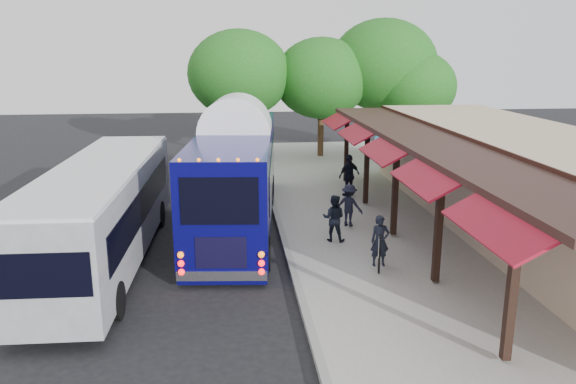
{
  "coord_description": "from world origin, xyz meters",
  "views": [
    {
      "loc": [
        -1.69,
        -13.72,
        6.35
      ],
      "look_at": [
        0.17,
        4.01,
        1.8
      ],
      "focal_mm": 35.0,
      "sensor_mm": 36.0,
      "label": 1
    }
  ],
  "objects_px": {
    "city_bus": "(103,209)",
    "sign_board": "(380,249)",
    "coach_bus": "(237,171)",
    "ped_d": "(349,205)",
    "ped_b": "(334,218)",
    "ped_c": "(349,175)",
    "ped_a": "(380,241)"
  },
  "relations": [
    {
      "from": "city_bus",
      "to": "sign_board",
      "type": "height_order",
      "value": "city_bus"
    },
    {
      "from": "city_bus",
      "to": "sign_board",
      "type": "xyz_separation_m",
      "value": [
        7.97,
        -2.22,
        -0.79
      ]
    },
    {
      "from": "ped_a",
      "to": "ped_c",
      "type": "relative_size",
      "value": 0.83
    },
    {
      "from": "city_bus",
      "to": "ped_d",
      "type": "distance_m",
      "value": 8.4
    },
    {
      "from": "ped_c",
      "to": "ped_d",
      "type": "bearing_deg",
      "value": 51.19
    },
    {
      "from": "city_bus",
      "to": "ped_b",
      "type": "relative_size",
      "value": 7.25
    },
    {
      "from": "coach_bus",
      "to": "sign_board",
      "type": "distance_m",
      "value": 6.84
    },
    {
      "from": "coach_bus",
      "to": "ped_d",
      "type": "height_order",
      "value": "coach_bus"
    },
    {
      "from": "ped_b",
      "to": "sign_board",
      "type": "xyz_separation_m",
      "value": [
        0.77,
        -2.92,
        -0.04
      ]
    },
    {
      "from": "ped_c",
      "to": "sign_board",
      "type": "bearing_deg",
      "value": 56.81
    },
    {
      "from": "ped_d",
      "to": "coach_bus",
      "type": "bearing_deg",
      "value": 16.29
    },
    {
      "from": "coach_bus",
      "to": "sign_board",
      "type": "bearing_deg",
      "value": -49.52
    },
    {
      "from": "ped_d",
      "to": "ped_c",
      "type": "bearing_deg",
      "value": -71.0
    },
    {
      "from": "coach_bus",
      "to": "ped_c",
      "type": "bearing_deg",
      "value": 38.18
    },
    {
      "from": "ped_b",
      "to": "ped_c",
      "type": "height_order",
      "value": "ped_c"
    },
    {
      "from": "ped_b",
      "to": "ped_c",
      "type": "relative_size",
      "value": 0.85
    },
    {
      "from": "ped_b",
      "to": "city_bus",
      "type": "bearing_deg",
      "value": 24.79
    },
    {
      "from": "city_bus",
      "to": "ped_b",
      "type": "bearing_deg",
      "value": 7.03
    },
    {
      "from": "ped_a",
      "to": "sign_board",
      "type": "height_order",
      "value": "ped_a"
    },
    {
      "from": "city_bus",
      "to": "ped_a",
      "type": "height_order",
      "value": "city_bus"
    },
    {
      "from": "ped_c",
      "to": "coach_bus",
      "type": "bearing_deg",
      "value": 6.05
    },
    {
      "from": "ped_b",
      "to": "ped_d",
      "type": "xyz_separation_m",
      "value": [
        0.85,
        1.55,
        -0.02
      ]
    },
    {
      "from": "coach_bus",
      "to": "ped_c",
      "type": "relative_size",
      "value": 6.56
    },
    {
      "from": "ped_b",
      "to": "ped_d",
      "type": "bearing_deg",
      "value": -99.54
    },
    {
      "from": "ped_d",
      "to": "sign_board",
      "type": "xyz_separation_m",
      "value": [
        -0.08,
        -4.47,
        -0.03
      ]
    },
    {
      "from": "coach_bus",
      "to": "ped_a",
      "type": "xyz_separation_m",
      "value": [
        4.05,
        -4.91,
        -1.13
      ]
    },
    {
      "from": "coach_bus",
      "to": "ped_b",
      "type": "bearing_deg",
      "value": -34.37
    },
    {
      "from": "coach_bus",
      "to": "sign_board",
      "type": "relative_size",
      "value": 11.0
    },
    {
      "from": "coach_bus",
      "to": "ped_c",
      "type": "height_order",
      "value": "coach_bus"
    },
    {
      "from": "coach_bus",
      "to": "ped_d",
      "type": "bearing_deg",
      "value": -9.4
    },
    {
      "from": "ped_c",
      "to": "ped_d",
      "type": "height_order",
      "value": "ped_c"
    },
    {
      "from": "sign_board",
      "to": "city_bus",
      "type": "bearing_deg",
      "value": 178.98
    }
  ]
}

